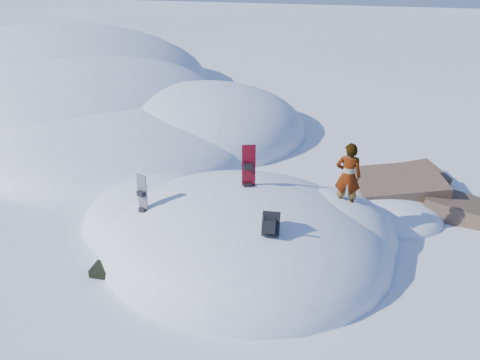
% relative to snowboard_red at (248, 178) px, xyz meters
% --- Properties ---
extents(ground, '(120.00, 120.00, 0.00)m').
position_rel_snowboard_red_xyz_m(ground, '(-0.02, -0.35, -1.68)').
color(ground, white).
rests_on(ground, ground).
extents(snow_mound, '(8.00, 6.00, 3.00)m').
position_rel_snowboard_red_xyz_m(snow_mound, '(-0.19, -0.11, -1.68)').
color(snow_mound, white).
rests_on(snow_mound, ground).
extents(snow_ridge, '(21.50, 18.50, 6.40)m').
position_rel_snowboard_red_xyz_m(snow_ridge, '(-10.45, 9.50, -1.68)').
color(snow_ridge, white).
rests_on(snow_ridge, ground).
extents(rock_outcrop, '(4.68, 4.41, 1.68)m').
position_rel_snowboard_red_xyz_m(rock_outcrop, '(3.70, 2.66, -1.66)').
color(rock_outcrop, brown).
rests_on(rock_outcrop, ground).
extents(snowboard_red, '(0.31, 0.23, 1.67)m').
position_rel_snowboard_red_xyz_m(snowboard_red, '(0.00, 0.00, 0.00)').
color(snowboard_red, '#BA0920').
rests_on(snowboard_red, snow_mound).
extents(snowboard_dark, '(0.28, 0.21, 1.42)m').
position_rel_snowboard_red_xyz_m(snowboard_dark, '(-2.19, -1.08, -0.40)').
color(snowboard_dark, black).
rests_on(snowboard_dark, snow_mound).
extents(backpack, '(0.39, 0.50, 0.58)m').
position_rel_snowboard_red_xyz_m(backpack, '(0.85, -1.61, -0.16)').
color(backpack, black).
rests_on(backpack, snow_mound).
extents(gear_pile, '(0.85, 0.64, 0.23)m').
position_rel_snowboard_red_xyz_m(gear_pile, '(-2.61, -2.09, -1.56)').
color(gear_pile, black).
rests_on(gear_pile, ground).
extents(person, '(0.59, 0.39, 1.60)m').
position_rel_snowboard_red_xyz_m(person, '(2.22, 0.43, 0.13)').
color(person, slate).
rests_on(person, snow_mound).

